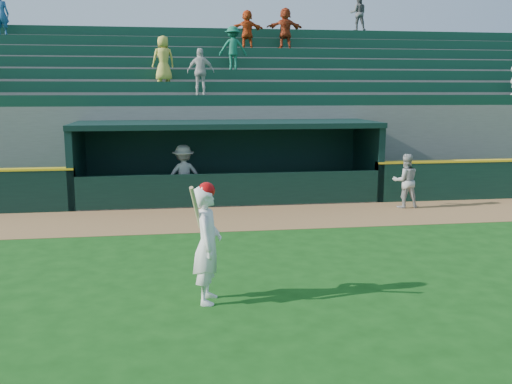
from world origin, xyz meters
TOP-DOWN VIEW (x-y plane):
  - ground at (0.00, 0.00)m, footprint 120.00×120.00m
  - warning_track at (0.00, 4.90)m, footprint 40.00×3.00m
  - dugout_player_front at (5.04, 5.59)m, footprint 0.82×0.66m
  - dugout_player_inside at (-1.40, 7.11)m, footprint 1.27×0.88m
  - dugout at (0.00, 8.00)m, footprint 9.40×2.80m
  - stands at (-0.01, 12.57)m, footprint 34.50×6.25m
  - batter_at_plate at (-1.21, -1.21)m, footprint 0.58×0.85m

SIDE VIEW (x-z plane):
  - ground at x=0.00m, z-range 0.00..0.00m
  - warning_track at x=0.00m, z-range 0.00..0.01m
  - dugout_player_front at x=5.04m, z-range 0.00..1.60m
  - dugout_player_inside at x=-1.40m, z-range 0.00..1.80m
  - batter_at_plate at x=-1.21m, z-range -0.01..1.99m
  - dugout at x=0.00m, z-range 0.13..2.59m
  - stands at x=-0.01m, z-range -1.33..6.12m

